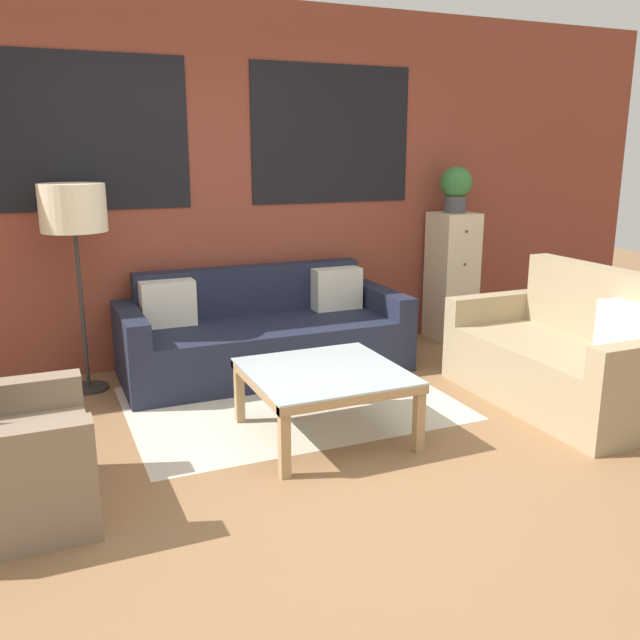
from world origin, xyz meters
TOP-DOWN VIEW (x-y plane):
  - ground_plane at (0.00, 0.00)m, footprint 16.00×16.00m
  - wall_back_brick at (0.00, 2.44)m, footprint 8.40×0.09m
  - rug at (0.11, 1.21)m, footprint 2.14×1.56m
  - couch_dark at (0.17, 1.95)m, footprint 2.16×0.88m
  - settee_vintage at (1.82, 0.49)m, footprint 0.80×1.54m
  - coffee_table at (0.11, 0.63)m, footprint 0.89×0.89m
  - floor_lamp at (-1.13, 2.05)m, footprint 0.44×0.44m
  - drawer_cabinet at (2.03, 2.17)m, footprint 0.35×0.39m
  - potted_plant at (2.03, 2.17)m, footprint 0.27×0.27m

SIDE VIEW (x-z plane):
  - ground_plane at x=0.00m, z-range 0.00..0.00m
  - rug at x=0.11m, z-range 0.00..0.00m
  - couch_dark at x=0.17m, z-range -0.11..0.67m
  - settee_vintage at x=1.82m, z-range -0.15..0.77m
  - coffee_table at x=0.11m, z-range 0.15..0.57m
  - drawer_cabinet at x=2.03m, z-range 0.00..1.14m
  - floor_lamp at x=-1.13m, z-range 0.53..1.99m
  - potted_plant at x=2.03m, z-range 1.17..1.57m
  - wall_back_brick at x=0.00m, z-range 0.01..2.81m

